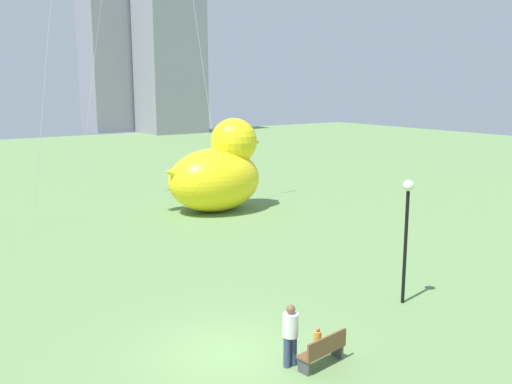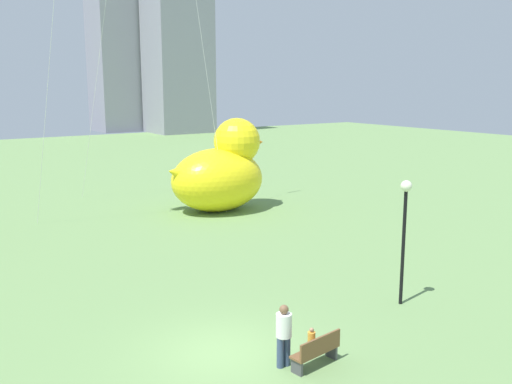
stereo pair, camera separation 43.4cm
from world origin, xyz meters
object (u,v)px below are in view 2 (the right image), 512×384
at_px(lamppost, 405,218).
at_px(giant_inflatable_duck, 221,172).
at_px(park_bench, 317,350).
at_px(person_child, 311,341).
at_px(person_adult, 284,333).

bearing_deg(lamppost, giant_inflatable_duck, 81.88).
bearing_deg(park_bench, person_child, 67.16).
xyz_separation_m(park_bench, lamppost, (5.25, 1.79, 2.59)).
relative_size(person_child, lamppost, 0.20).
bearing_deg(person_child, lamppost, 14.48).
bearing_deg(park_bench, lamppost, 18.81).
relative_size(giant_inflatable_duck, lamppost, 1.53).
distance_m(person_adult, person_child, 1.04).
bearing_deg(person_adult, person_child, -2.48).
height_order(giant_inflatable_duck, lamppost, giant_inflatable_duck).
xyz_separation_m(person_child, giant_inflatable_duck, (7.34, 17.41, 1.84)).
relative_size(park_bench, lamppost, 0.36).
relative_size(park_bench, giant_inflatable_duck, 0.24).
bearing_deg(person_child, giant_inflatable_duck, 67.14).
bearing_deg(lamppost, park_bench, -161.19).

